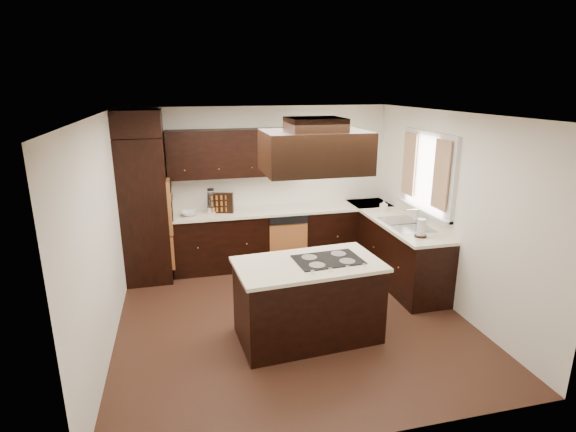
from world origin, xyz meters
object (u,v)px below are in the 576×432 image
at_px(island, 308,302).
at_px(range_hood, 315,152).
at_px(spice_rack, 221,203).
at_px(oven_column, 145,210).

relative_size(island, range_hood, 1.48).
distance_m(range_hood, spice_rack, 2.69).
relative_size(range_hood, spice_rack, 2.83).
bearing_deg(spice_rack, oven_column, -159.20).
height_order(oven_column, island, oven_column).
xyz_separation_m(range_hood, spice_rack, (-0.77, 2.34, -1.09)).
bearing_deg(range_hood, spice_rack, 108.19).
bearing_deg(spice_rack, range_hood, -55.15).
bearing_deg(oven_column, spice_rack, 4.15).
distance_m(oven_column, island, 2.92).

